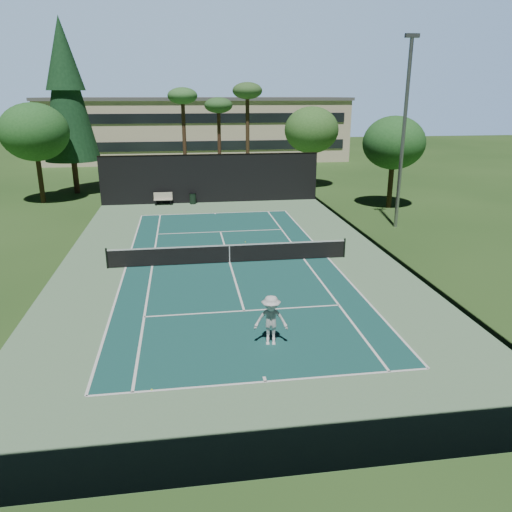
% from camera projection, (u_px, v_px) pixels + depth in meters
% --- Properties ---
extents(ground, '(160.00, 160.00, 0.00)m').
position_uv_depth(ground, '(230.00, 263.00, 26.94)').
color(ground, '#284B1C').
rests_on(ground, ground).
extents(apron_slab, '(18.00, 32.00, 0.01)m').
position_uv_depth(apron_slab, '(230.00, 263.00, 26.94)').
color(apron_slab, '#628C62').
rests_on(apron_slab, ground).
extents(court_surface, '(10.97, 23.77, 0.01)m').
position_uv_depth(court_surface, '(230.00, 263.00, 26.93)').
color(court_surface, '#174C47').
rests_on(court_surface, ground).
extents(court_lines, '(11.07, 23.87, 0.01)m').
position_uv_depth(court_lines, '(230.00, 262.00, 26.93)').
color(court_lines, white).
rests_on(court_lines, ground).
extents(tennis_net, '(12.90, 0.10, 1.10)m').
position_uv_depth(tennis_net, '(230.00, 253.00, 26.77)').
color(tennis_net, black).
rests_on(tennis_net, ground).
extents(fence, '(18.04, 32.05, 4.03)m').
position_uv_depth(fence, '(229.00, 226.00, 26.38)').
color(fence, black).
rests_on(fence, ground).
extents(player, '(1.32, 0.90, 1.89)m').
position_uv_depth(player, '(271.00, 320.00, 17.87)').
color(player, silver).
rests_on(player, ground).
extents(tennis_ball_a, '(0.06, 0.06, 0.06)m').
position_uv_depth(tennis_ball_a, '(152.00, 390.00, 15.30)').
color(tennis_ball_a, '#CFEA35').
rests_on(tennis_ball_a, ground).
extents(tennis_ball_b, '(0.06, 0.06, 0.06)m').
position_uv_depth(tennis_ball_b, '(177.00, 255.00, 28.13)').
color(tennis_ball_b, '#DBF437').
rests_on(tennis_ball_b, ground).
extents(tennis_ball_c, '(0.08, 0.08, 0.08)m').
position_uv_depth(tennis_ball_c, '(245.00, 242.00, 30.59)').
color(tennis_ball_c, '#C3DE32').
rests_on(tennis_ball_c, ground).
extents(tennis_ball_d, '(0.07, 0.07, 0.07)m').
position_uv_depth(tennis_ball_d, '(145.00, 253.00, 28.40)').
color(tennis_ball_d, '#BED530').
rests_on(tennis_ball_d, ground).
extents(park_bench, '(1.50, 0.45, 1.02)m').
position_uv_depth(park_bench, '(163.00, 198.00, 40.88)').
color(park_bench, '#BAB19A').
rests_on(park_bench, ground).
extents(trash_bin, '(0.56, 0.56, 0.95)m').
position_uv_depth(trash_bin, '(193.00, 198.00, 41.25)').
color(trash_bin, black).
rests_on(trash_bin, ground).
extents(pine_tree, '(4.80, 4.80, 15.00)m').
position_uv_depth(pine_tree, '(65.00, 84.00, 43.04)').
color(pine_tree, '#4C3020').
rests_on(pine_tree, ground).
extents(palm_a, '(2.80, 2.80, 9.32)m').
position_uv_depth(palm_a, '(183.00, 100.00, 46.72)').
color(palm_a, '#472F1E').
rests_on(palm_a, ground).
extents(palm_b, '(2.80, 2.80, 8.42)m').
position_uv_depth(palm_b, '(219.00, 108.00, 49.34)').
color(palm_b, '#462C1E').
rests_on(palm_b, ground).
extents(palm_c, '(2.80, 2.80, 9.77)m').
position_uv_depth(palm_c, '(247.00, 95.00, 46.48)').
color(palm_c, '#46311E').
rests_on(palm_c, ground).
extents(decid_tree_a, '(5.12, 5.12, 7.62)m').
position_uv_depth(decid_tree_a, '(311.00, 130.00, 47.35)').
color(decid_tree_a, '#40301B').
rests_on(decid_tree_a, ground).
extents(decid_tree_b, '(4.80, 4.80, 7.14)m').
position_uv_depth(decid_tree_b, '(394.00, 143.00, 38.59)').
color(decid_tree_b, '#42311C').
rests_on(decid_tree_b, ground).
extents(decid_tree_c, '(5.44, 5.44, 8.09)m').
position_uv_depth(decid_tree_c, '(34.00, 132.00, 40.17)').
color(decid_tree_c, '#44301D').
rests_on(decid_tree_c, ground).
extents(campus_building, '(40.50, 12.50, 8.30)m').
position_uv_depth(campus_building, '(197.00, 128.00, 68.91)').
color(campus_building, beige).
rests_on(campus_building, ground).
extents(light_pole, '(0.90, 0.25, 12.22)m').
position_uv_depth(light_pole, '(404.00, 130.00, 32.25)').
color(light_pole, '#96999E').
rests_on(light_pole, ground).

